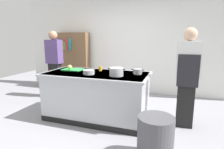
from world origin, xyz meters
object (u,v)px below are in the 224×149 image
(person_chef, at_px, (187,76))
(person_guest, at_px, (55,63))
(trash_bin, at_px, (155,138))
(onion, at_px, (70,67))
(sauce_pan, at_px, (137,72))
(stock_pot, at_px, (116,72))
(mixing_bowl, at_px, (89,72))
(juice_cup, at_px, (100,68))
(bookshelf, at_px, (72,61))

(person_chef, distance_m, person_guest, 3.24)
(trash_bin, bearing_deg, onion, 150.92)
(onion, distance_m, person_chef, 2.24)
(sauce_pan, relative_size, person_guest, 0.13)
(stock_pot, xyz_separation_m, person_chef, (1.17, 0.33, -0.06))
(mixing_bowl, relative_size, juice_cup, 2.10)
(trash_bin, relative_size, person_guest, 0.34)
(bookshelf, bearing_deg, onion, -60.23)
(trash_bin, distance_m, person_guest, 3.37)
(onion, relative_size, person_chef, 0.05)
(stock_pot, distance_m, trash_bin, 1.30)
(onion, bearing_deg, person_chef, 2.53)
(juice_cup, height_order, bookshelf, bookshelf)
(bookshelf, bearing_deg, juice_cup, -44.61)
(onion, height_order, mixing_bowl, onion)
(bookshelf, bearing_deg, sauce_pan, -35.04)
(stock_pot, relative_size, sauce_pan, 1.36)
(sauce_pan, bearing_deg, stock_pot, -138.56)
(stock_pot, bearing_deg, sauce_pan, 41.44)
(bookshelf, bearing_deg, trash_bin, -44.07)
(onion, xyz_separation_m, juice_cup, (0.62, 0.14, -0.02))
(sauce_pan, bearing_deg, trash_bin, -66.80)
(juice_cup, distance_m, person_guest, 1.68)
(trash_bin, bearing_deg, mixing_bowl, 149.17)
(onion, height_order, bookshelf, bookshelf)
(juice_cup, height_order, trash_bin, juice_cup)
(onion, relative_size, person_guest, 0.05)
(person_chef, height_order, person_guest, same)
(mixing_bowl, bearing_deg, bookshelf, 127.92)
(juice_cup, bearing_deg, onion, -167.59)
(sauce_pan, relative_size, trash_bin, 0.39)
(sauce_pan, xyz_separation_m, person_chef, (0.85, 0.05, -0.03))
(trash_bin, bearing_deg, stock_pot, 134.30)
(onion, xyz_separation_m, stock_pot, (1.07, -0.23, 0.01))
(sauce_pan, bearing_deg, bookshelf, 144.96)
(sauce_pan, xyz_separation_m, trash_bin, (0.46, -1.07, -0.66))
(mixing_bowl, distance_m, trash_bin, 1.64)
(onion, relative_size, stock_pot, 0.30)
(onion, height_order, sauce_pan, onion)
(sauce_pan, bearing_deg, mixing_bowl, -160.11)
(stock_pot, relative_size, trash_bin, 0.53)
(onion, xyz_separation_m, mixing_bowl, (0.55, -0.25, -0.03))
(person_chef, bearing_deg, bookshelf, 48.35)
(person_chef, bearing_deg, juice_cup, 73.62)
(onion, height_order, person_chef, person_chef)
(onion, relative_size, bookshelf, 0.05)
(sauce_pan, height_order, trash_bin, sauce_pan)
(stock_pot, height_order, sauce_pan, stock_pot)
(sauce_pan, distance_m, person_guest, 2.43)
(trash_bin, relative_size, person_chef, 0.34)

